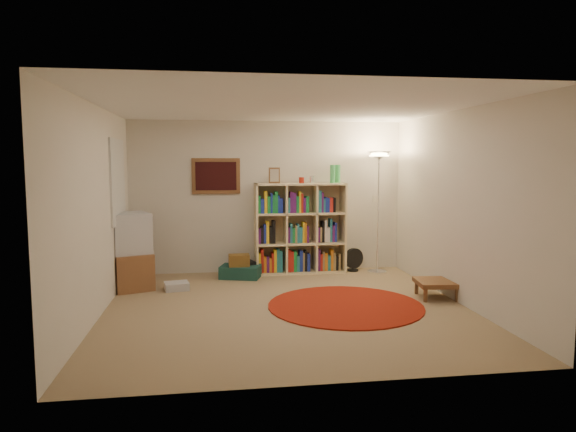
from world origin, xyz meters
The scene contains 11 objects.
room centered at (-0.05, 0.05, 1.26)m, with size 4.54×4.54×2.54m.
bookshelf centered at (0.49, 2.05, 0.72)m, with size 1.49×0.44×1.78m.
floor_lamp centered at (1.77, 1.84, 1.66)m, with size 0.47×0.47×2.00m.
floor_fan centered at (1.42, 2.00, 0.20)m, with size 0.34×0.23×0.39m.
tv_stand centered at (-2.10, 1.37, 0.53)m, with size 0.76×0.89×1.10m.
dvd_box centered at (-1.44, 1.13, 0.06)m, with size 0.38×0.34×0.11m.
suitcase centered at (-0.49, 1.78, 0.10)m, with size 0.70×0.55×0.20m.
wicker_basket centered at (-0.51, 1.74, 0.29)m, with size 0.32×0.23×0.18m.
duffel_bag centered at (-0.45, 1.88, 0.12)m, with size 0.43×0.39×0.25m.
red_rug centered at (0.75, -0.03, 0.01)m, with size 1.98×1.98×0.02m.
side_table centered at (2.07, 0.19, 0.20)m, with size 0.58×0.58×0.24m.
Camera 1 is at (-0.89, -6.23, 1.83)m, focal length 32.00 mm.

